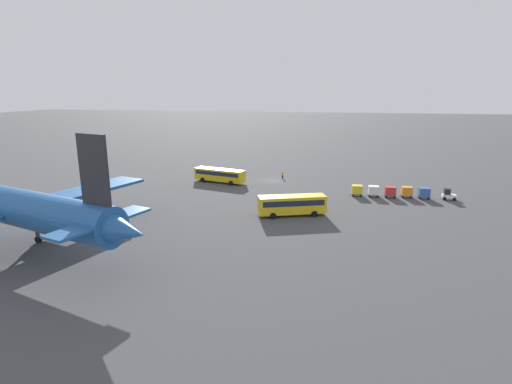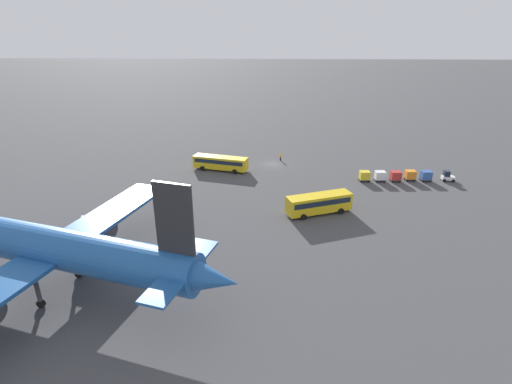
# 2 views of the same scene
# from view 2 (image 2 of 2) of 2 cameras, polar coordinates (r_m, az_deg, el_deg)

# --- Properties ---
(ground_plane) EXTENTS (600.00, 600.00, 0.00)m
(ground_plane) POSITION_cam_2_polar(r_m,az_deg,el_deg) (89.54, 2.33, 4.02)
(ground_plane) COLOR #424244
(airplane) EXTENTS (46.83, 40.75, 15.53)m
(airplane) POSITION_cam_2_polar(r_m,az_deg,el_deg) (51.16, -28.27, -6.79)
(airplane) COLOR #1E5193
(airplane) RESTS_ON ground
(shuttle_bus_near) EXTENTS (11.98, 5.48, 3.01)m
(shuttle_bus_near) POSITION_cam_2_polar(r_m,az_deg,el_deg) (85.34, -5.10, 4.28)
(shuttle_bus_near) COLOR gold
(shuttle_bus_near) RESTS_ON ground
(shuttle_bus_far) EXTENTS (11.15, 6.48, 3.26)m
(shuttle_bus_far) POSITION_cam_2_polar(r_m,az_deg,el_deg) (65.98, 8.99, -1.48)
(shuttle_bus_far) COLOR gold
(shuttle_bus_far) RESTS_ON ground
(baggage_tug) EXTENTS (2.48, 1.77, 2.10)m
(baggage_tug) POSITION_cam_2_polar(r_m,az_deg,el_deg) (87.93, 25.67, 2.02)
(baggage_tug) COLOR white
(baggage_tug) RESTS_ON ground
(worker_person) EXTENTS (0.38, 0.38, 1.74)m
(worker_person) POSITION_cam_2_polar(r_m,az_deg,el_deg) (91.79, 3.53, 5.04)
(worker_person) COLOR #1E1E2D
(worker_person) RESTS_ON ground
(cargo_cart_blue) EXTENTS (2.07, 1.77, 2.06)m
(cargo_cart_blue) POSITION_cam_2_polar(r_m,az_deg,el_deg) (86.08, 23.14, 2.21)
(cargo_cart_blue) COLOR #38383D
(cargo_cart_blue) RESTS_ON ground
(cargo_cart_orange) EXTENTS (2.07, 1.77, 2.06)m
(cargo_cart_orange) POSITION_cam_2_polar(r_m,az_deg,el_deg) (85.19, 21.17, 2.31)
(cargo_cart_orange) COLOR #38383D
(cargo_cart_orange) RESTS_ON ground
(cargo_cart_red) EXTENTS (2.07, 1.77, 2.06)m
(cargo_cart_red) POSITION_cam_2_polar(r_m,az_deg,el_deg) (83.65, 19.32, 2.21)
(cargo_cart_red) COLOR #38383D
(cargo_cart_red) RESTS_ON ground
(cargo_cart_white) EXTENTS (2.07, 1.77, 2.06)m
(cargo_cart_white) POSITION_cam_2_polar(r_m,az_deg,el_deg) (82.75, 17.31, 2.25)
(cargo_cart_white) COLOR #38383D
(cargo_cart_white) RESTS_ON ground
(cargo_cart_yellow) EXTENTS (2.07, 1.77, 2.06)m
(cargo_cart_yellow) POSITION_cam_2_polar(r_m,az_deg,el_deg) (81.93, 15.25, 2.29)
(cargo_cart_yellow) COLOR #38383D
(cargo_cart_yellow) RESTS_ON ground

